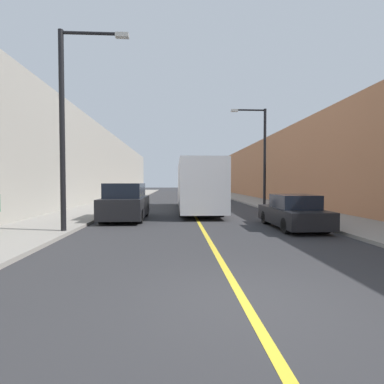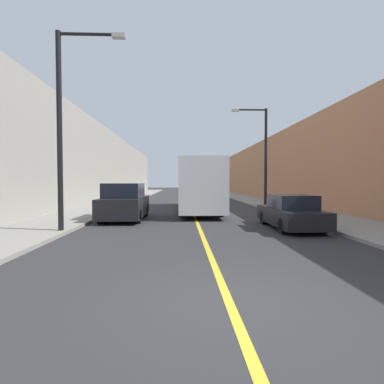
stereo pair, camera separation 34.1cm
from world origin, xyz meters
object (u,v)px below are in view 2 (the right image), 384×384
at_px(car_right_near, 291,213).
at_px(street_lamp_right, 263,151).
at_px(bus, 197,185).
at_px(street_lamp_left, 65,118).
at_px(parked_suv_left, 125,203).

height_order(car_right_near, street_lamp_right, street_lamp_right).
bearing_deg(street_lamp_right, bus, -166.60).
bearing_deg(bus, car_right_near, -66.25).
distance_m(bus, street_lamp_left, 10.83).
relative_size(bus, parked_suv_left, 2.41).
distance_m(car_right_near, street_lamp_left, 9.86).
relative_size(car_right_near, street_lamp_left, 0.57).
distance_m(bus, parked_suv_left, 6.32).
bearing_deg(parked_suv_left, street_lamp_left, -109.07).
bearing_deg(bus, street_lamp_left, -121.83).
height_order(bus, car_right_near, bus).
height_order(bus, street_lamp_right, street_lamp_right).
bearing_deg(parked_suv_left, car_right_near, -23.31).
bearing_deg(street_lamp_left, street_lamp_right, 44.18).
bearing_deg(street_lamp_left, car_right_near, 5.59).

